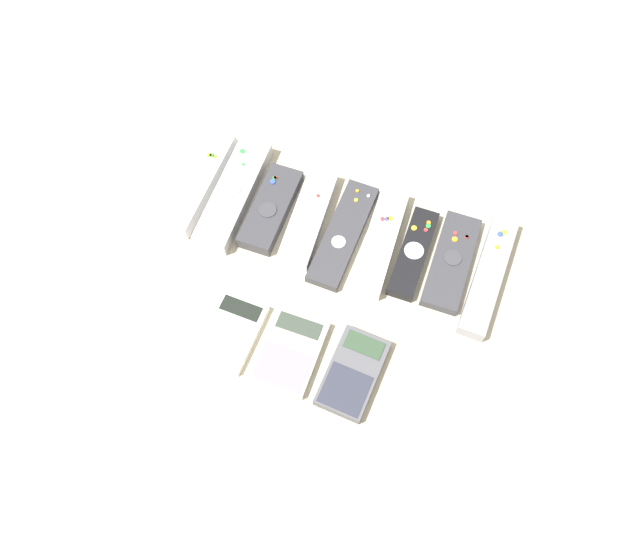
{
  "coord_description": "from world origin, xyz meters",
  "views": [
    {
      "loc": [
        0.14,
        -0.36,
        0.87
      ],
      "look_at": [
        0.0,
        0.04,
        0.01
      ],
      "focal_mm": 35.0,
      "sensor_mm": 36.0,
      "label": 1
    }
  ],
  "objects_px": {
    "remote_6": "(413,253)",
    "remote_0": "(201,183)",
    "remote_5": "(380,242)",
    "remote_7": "(451,262)",
    "remote_1": "(234,194)",
    "calculator_1": "(292,352)",
    "remote_2": "(271,209)",
    "calculator_0": "(231,332)",
    "remote_4": "(343,234)",
    "calculator_2": "(353,373)",
    "remote_3": "(308,218)",
    "remote_8": "(488,276)"
  },
  "relations": [
    {
      "from": "remote_8",
      "to": "calculator_1",
      "type": "xyz_separation_m",
      "value": [
        -0.24,
        -0.22,
        -0.0
      ]
    },
    {
      "from": "remote_0",
      "to": "remote_1",
      "type": "relative_size",
      "value": 0.95
    },
    {
      "from": "remote_6",
      "to": "calculator_1",
      "type": "height_order",
      "value": "remote_6"
    },
    {
      "from": "remote_4",
      "to": "remote_6",
      "type": "height_order",
      "value": "remote_6"
    },
    {
      "from": "calculator_0",
      "to": "calculator_2",
      "type": "height_order",
      "value": "calculator_2"
    },
    {
      "from": "remote_8",
      "to": "calculator_2",
      "type": "bearing_deg",
      "value": -122.21
    },
    {
      "from": "remote_3",
      "to": "remote_5",
      "type": "height_order",
      "value": "same"
    },
    {
      "from": "calculator_2",
      "to": "remote_8",
      "type": "bearing_deg",
      "value": 59.4
    },
    {
      "from": "remote_2",
      "to": "remote_4",
      "type": "height_order",
      "value": "remote_2"
    },
    {
      "from": "calculator_0",
      "to": "remote_3",
      "type": "bearing_deg",
      "value": 81.33
    },
    {
      "from": "remote_5",
      "to": "calculator_2",
      "type": "distance_m",
      "value": 0.22
    },
    {
      "from": "remote_3",
      "to": "remote_8",
      "type": "distance_m",
      "value": 0.3
    },
    {
      "from": "remote_1",
      "to": "remote_2",
      "type": "distance_m",
      "value": 0.07
    },
    {
      "from": "remote_2",
      "to": "calculator_0",
      "type": "bearing_deg",
      "value": -84.2
    },
    {
      "from": "calculator_1",
      "to": "remote_8",
      "type": "bearing_deg",
      "value": 42.2
    },
    {
      "from": "remote_7",
      "to": "remote_6",
      "type": "bearing_deg",
      "value": -175.1
    },
    {
      "from": "remote_1",
      "to": "remote_3",
      "type": "height_order",
      "value": "remote_1"
    },
    {
      "from": "remote_1",
      "to": "remote_4",
      "type": "distance_m",
      "value": 0.19
    },
    {
      "from": "calculator_2",
      "to": "remote_3",
      "type": "bearing_deg",
      "value": 127.83
    },
    {
      "from": "remote_4",
      "to": "calculator_2",
      "type": "height_order",
      "value": "calculator_2"
    },
    {
      "from": "remote_6",
      "to": "remote_0",
      "type": "bearing_deg",
      "value": 179.22
    },
    {
      "from": "calculator_2",
      "to": "calculator_0",
      "type": "bearing_deg",
      "value": -175.89
    },
    {
      "from": "remote_5",
      "to": "remote_4",
      "type": "bearing_deg",
      "value": -178.08
    },
    {
      "from": "remote_1",
      "to": "remote_7",
      "type": "height_order",
      "value": "remote_1"
    },
    {
      "from": "remote_1",
      "to": "calculator_1",
      "type": "distance_m",
      "value": 0.29
    },
    {
      "from": "remote_0",
      "to": "remote_6",
      "type": "height_order",
      "value": "remote_0"
    },
    {
      "from": "remote_2",
      "to": "remote_3",
      "type": "distance_m",
      "value": 0.06
    },
    {
      "from": "remote_2",
      "to": "calculator_0",
      "type": "xyz_separation_m",
      "value": [
        0.02,
        -0.22,
        -0.0
      ]
    },
    {
      "from": "remote_7",
      "to": "calculator_2",
      "type": "xyz_separation_m",
      "value": [
        -0.09,
        -0.22,
        0.0
      ]
    },
    {
      "from": "calculator_0",
      "to": "remote_8",
      "type": "bearing_deg",
      "value": 34.55
    },
    {
      "from": "remote_2",
      "to": "calculator_2",
      "type": "height_order",
      "value": "remote_2"
    },
    {
      "from": "remote_3",
      "to": "calculator_2",
      "type": "relative_size",
      "value": 1.4
    },
    {
      "from": "remote_5",
      "to": "remote_8",
      "type": "distance_m",
      "value": 0.17
    },
    {
      "from": "remote_1",
      "to": "remote_0",
      "type": "bearing_deg",
      "value": 177.13
    },
    {
      "from": "remote_0",
      "to": "remote_5",
      "type": "relative_size",
      "value": 1.04
    },
    {
      "from": "remote_0",
      "to": "calculator_1",
      "type": "bearing_deg",
      "value": -41.97
    },
    {
      "from": "remote_2",
      "to": "calculator_0",
      "type": "distance_m",
      "value": 0.22
    },
    {
      "from": "remote_4",
      "to": "remote_8",
      "type": "bearing_deg",
      "value": 2.59
    },
    {
      "from": "calculator_1",
      "to": "remote_5",
      "type": "bearing_deg",
      "value": 73.35
    },
    {
      "from": "remote_5",
      "to": "calculator_2",
      "type": "height_order",
      "value": "remote_5"
    },
    {
      "from": "remote_8",
      "to": "calculator_1",
      "type": "distance_m",
      "value": 0.32
    },
    {
      "from": "calculator_2",
      "to": "remote_7",
      "type": "bearing_deg",
      "value": 72.28
    },
    {
      "from": "remote_5",
      "to": "remote_8",
      "type": "relative_size",
      "value": 0.92
    },
    {
      "from": "remote_2",
      "to": "remote_5",
      "type": "xyz_separation_m",
      "value": [
        0.19,
        0.0,
        -0.0
      ]
    },
    {
      "from": "remote_7",
      "to": "calculator_0",
      "type": "relative_size",
      "value": 1.48
    },
    {
      "from": "remote_5",
      "to": "calculator_0",
      "type": "relative_size",
      "value": 1.68
    },
    {
      "from": "remote_0",
      "to": "remote_5",
      "type": "height_order",
      "value": "remote_0"
    },
    {
      "from": "remote_6",
      "to": "remote_7",
      "type": "xyz_separation_m",
      "value": [
        0.06,
        0.01,
        -0.0
      ]
    },
    {
      "from": "remote_3",
      "to": "remote_8",
      "type": "bearing_deg",
      "value": -4.13
    },
    {
      "from": "calculator_1",
      "to": "remote_2",
      "type": "bearing_deg",
      "value": 119.19
    }
  ]
}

